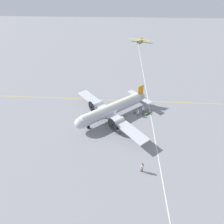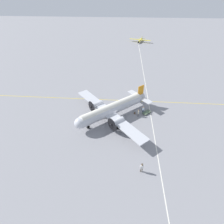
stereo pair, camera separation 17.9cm
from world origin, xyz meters
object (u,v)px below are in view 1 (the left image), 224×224
object	(u,v)px
passenger_boarding	(138,112)
baggage_cart	(146,112)
airliner_main	(111,109)
light_aircraft_distant	(139,40)
ramp_agent	(143,109)
suitcase_near_door	(135,113)
crew_foreground	(142,167)

from	to	relation	value
passenger_boarding	baggage_cart	world-z (taller)	passenger_boarding
airliner_main	light_aircraft_distant	world-z (taller)	airliner_main
baggage_cart	light_aircraft_distant	distance (m)	63.22
ramp_agent	suitcase_near_door	distance (m)	2.15
ramp_agent	baggage_cart	size ratio (longest dim) A/B	0.82
airliner_main	crew_foreground	xyz separation A→B (m)	(6.07, -13.61, -1.23)
ramp_agent	light_aircraft_distant	bearing A→B (deg)	-126.86
passenger_boarding	baggage_cart	size ratio (longest dim) A/B	0.80
crew_foreground	baggage_cart	xyz separation A→B (m)	(2.16, 16.01, -0.89)
ramp_agent	light_aircraft_distant	size ratio (longest dim) A/B	0.16
baggage_cart	light_aircraft_distant	world-z (taller)	light_aircraft_distant
passenger_boarding	light_aircraft_distant	world-z (taller)	light_aircraft_distant
ramp_agent	passenger_boarding	bearing A→B (deg)	10.70
airliner_main	baggage_cart	size ratio (longest dim) A/B	8.64
airliner_main	passenger_boarding	world-z (taller)	airliner_main
suitcase_near_door	crew_foreground	bearing A→B (deg)	-87.89
airliner_main	passenger_boarding	size ratio (longest dim) A/B	10.82
suitcase_near_door	passenger_boarding	bearing A→B (deg)	-46.28
ramp_agent	light_aircraft_distant	xyz separation A→B (m)	(2.66, 63.17, -0.24)
ramp_agent	baggage_cart	bearing A→B (deg)	144.09
light_aircraft_distant	ramp_agent	bearing A→B (deg)	14.95
airliner_main	ramp_agent	xyz separation A→B (m)	(7.42, 2.42, -1.31)
crew_foreground	passenger_boarding	size ratio (longest dim) A/B	1.06
airliner_main	ramp_agent	size ratio (longest dim) A/B	10.60
airliner_main	suitcase_near_door	world-z (taller)	airliner_main
crew_foreground	ramp_agent	distance (m)	16.09
crew_foreground	baggage_cart	bearing A→B (deg)	60.23
airliner_main	baggage_cart	bearing A→B (deg)	155.29
suitcase_near_door	baggage_cart	xyz separation A→B (m)	(2.73, 0.44, 0.03)
crew_foreground	baggage_cart	distance (m)	16.18
passenger_boarding	baggage_cart	distance (m)	2.47
passenger_boarding	baggage_cart	bearing A→B (deg)	120.31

